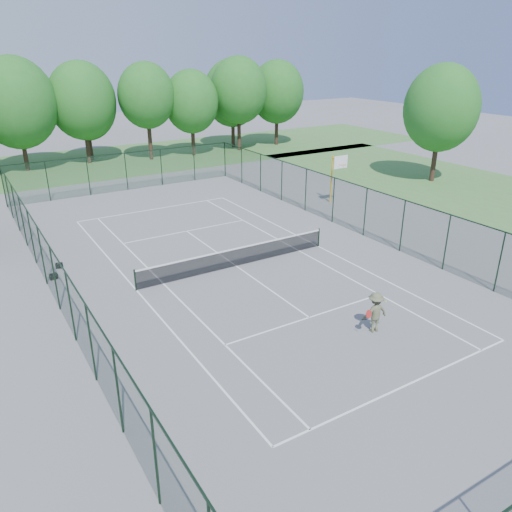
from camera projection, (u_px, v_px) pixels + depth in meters
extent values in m
plane|color=gray|center=(236.00, 266.00, 26.49)|extent=(140.00, 140.00, 0.00)
cube|color=#4D823D|center=(90.00, 163.00, 50.08)|extent=(80.00, 16.00, 0.01)
cube|color=#4D823D|center=(465.00, 188.00, 41.19)|extent=(14.00, 40.00, 0.01)
cube|color=white|center=(155.00, 209.00, 35.83)|extent=(10.97, 0.08, 0.01)
cube|color=white|center=(406.00, 385.00, 17.14)|extent=(10.97, 0.08, 0.01)
cube|color=white|center=(187.00, 231.00, 31.52)|extent=(8.23, 0.08, 0.01)
cube|color=white|center=(309.00, 317.00, 21.46)|extent=(8.23, 0.08, 0.01)
cube|color=white|center=(318.00, 246.00, 29.13)|extent=(0.08, 23.77, 0.01)
cube|color=white|center=(137.00, 290.00, 23.85)|extent=(0.08, 23.77, 0.01)
cube|color=white|center=(299.00, 251.00, 28.47)|extent=(0.08, 23.77, 0.01)
cube|color=white|center=(164.00, 284.00, 24.51)|extent=(0.08, 23.77, 0.01)
cube|color=white|center=(236.00, 266.00, 26.49)|extent=(0.08, 12.80, 0.01)
cylinder|color=black|center=(135.00, 280.00, 23.63)|extent=(0.08, 0.08, 1.10)
cylinder|color=black|center=(319.00, 237.00, 28.93)|extent=(0.08, 0.08, 1.10)
cube|color=black|center=(236.00, 257.00, 26.30)|extent=(11.00, 0.02, 0.96)
cube|color=white|center=(236.00, 249.00, 26.10)|extent=(11.00, 0.05, 0.07)
cube|color=#1D3D27|center=(126.00, 172.00, 40.06)|extent=(18.00, 0.02, 3.00)
cube|color=#1D3D27|center=(365.00, 212.00, 30.24)|extent=(0.02, 36.00, 3.00)
cube|color=#1D3D27|center=(55.00, 278.00, 21.57)|extent=(0.02, 36.00, 3.00)
cube|color=black|center=(124.00, 153.00, 39.48)|extent=(18.00, 0.05, 0.05)
cube|color=black|center=(367.00, 188.00, 29.66)|extent=(0.05, 36.00, 0.05)
cube|color=black|center=(49.00, 246.00, 20.99)|extent=(0.05, 36.00, 0.05)
cylinder|color=#3C261C|center=(87.00, 142.00, 49.27)|extent=(0.40, 0.40, 4.20)
ellipsoid|color=#2A7827|center=(82.00, 101.00, 47.76)|extent=(6.40, 6.40, 7.40)
cylinder|color=#3C261C|center=(233.00, 129.00, 57.21)|extent=(0.40, 0.40, 4.20)
ellipsoid|color=#2A7827|center=(232.00, 93.00, 55.70)|extent=(6.40, 6.40, 7.40)
cylinder|color=gold|center=(331.00, 179.00, 36.70)|extent=(0.12, 0.12, 3.50)
cube|color=gold|center=(337.00, 159.00, 35.73)|extent=(0.08, 0.90, 0.08)
cube|color=white|center=(341.00, 162.00, 35.44)|extent=(1.20, 0.05, 0.90)
torus|color=#C35B0E|center=(343.00, 165.00, 35.31)|extent=(0.48, 0.48, 0.02)
cylinder|color=#3C261C|center=(435.00, 156.00, 42.57)|extent=(0.41, 0.41, 4.28)
ellipsoid|color=#2A7827|center=(441.00, 108.00, 41.04)|extent=(6.11, 6.11, 7.13)
cube|color=black|center=(53.00, 276.00, 24.95)|extent=(0.39, 0.26, 0.30)
cube|color=black|center=(59.00, 266.00, 26.20)|extent=(0.40, 0.31, 0.28)
imported|color=#5B6042|center=(375.00, 312.00, 20.14)|extent=(1.20, 0.81, 1.72)
sphere|color=#BDE324|center=(386.00, 302.00, 20.93)|extent=(0.07, 0.07, 0.07)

